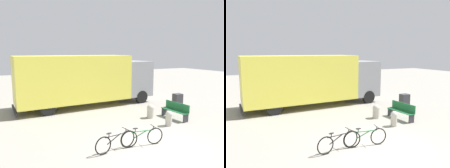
% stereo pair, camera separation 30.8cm
% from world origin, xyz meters
% --- Properties ---
extents(ground_plane, '(60.00, 60.00, 0.00)m').
position_xyz_m(ground_plane, '(0.00, 0.00, 0.00)').
color(ground_plane, gray).
extents(delivery_truck, '(9.02, 2.91, 3.26)m').
position_xyz_m(delivery_truck, '(-0.16, 7.25, 1.79)').
color(delivery_truck, '#EAE04C').
rests_on(delivery_truck, ground).
extents(park_bench, '(0.54, 1.62, 0.85)m').
position_xyz_m(park_bench, '(3.17, 2.53, 0.46)').
color(park_bench, '#1E6638').
rests_on(park_bench, ground).
extents(bicycle_near, '(1.69, 0.44, 0.73)m').
position_xyz_m(bicycle_near, '(-1.39, 0.49, 0.35)').
color(bicycle_near, black).
rests_on(bicycle_near, ground).
extents(bicycle_middle, '(1.70, 0.44, 0.73)m').
position_xyz_m(bicycle_middle, '(-0.32, 0.43, 0.35)').
color(bicycle_middle, black).
rests_on(bicycle_middle, ground).
extents(bollard_near_bench, '(0.32, 0.32, 0.72)m').
position_xyz_m(bollard_near_bench, '(2.08, 1.78, 0.39)').
color(bollard_near_bench, '#B2AD9E').
rests_on(bollard_near_bench, ground).
extents(bollard_far_bench, '(0.37, 0.37, 0.72)m').
position_xyz_m(bollard_far_bench, '(2.03, 3.19, 0.39)').
color(bollard_far_bench, '#B2AD9E').
rests_on(bollard_far_bench, ground).
extents(utility_box, '(0.52, 0.42, 0.94)m').
position_xyz_m(utility_box, '(4.66, 4.02, 0.47)').
color(utility_box, '#38383D').
rests_on(utility_box, ground).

